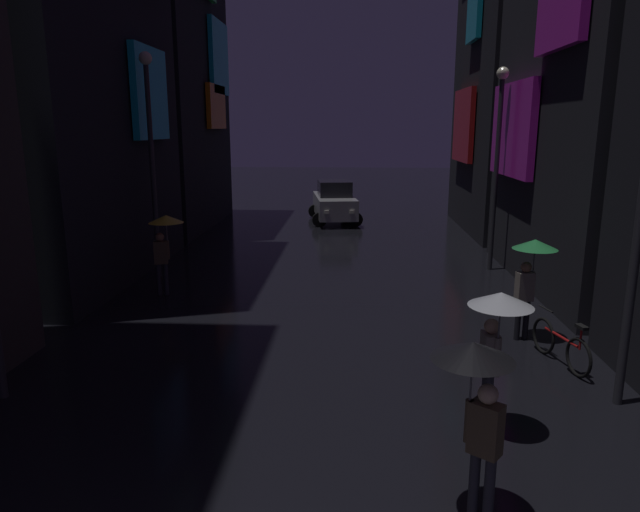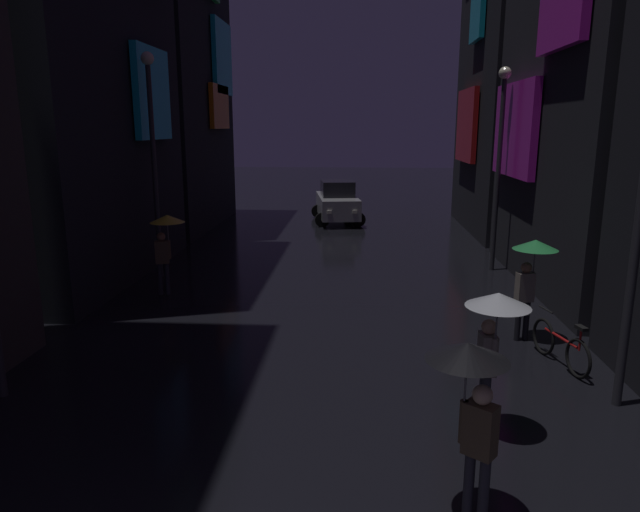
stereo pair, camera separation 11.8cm
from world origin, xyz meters
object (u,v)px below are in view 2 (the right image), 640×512
object	(u,v)px
pedestrian_midstreet_centre_green	(532,262)
car_distant	(337,202)
pedestrian_midstreet_left_yellow	(166,232)
bicycle_parked_at_storefront	(561,346)
streetlamp_right_far	(500,148)
streetlamp_left_far	(153,143)
pedestrian_foreground_right_black	(471,383)
pedestrian_far_right_clear	(494,322)

from	to	relation	value
pedestrian_midstreet_centre_green	car_distant	size ratio (longest dim) A/B	0.49
pedestrian_midstreet_left_yellow	car_distant	distance (m)	12.72
pedestrian_midstreet_left_yellow	bicycle_parked_at_storefront	distance (m)	9.77
streetlamp_right_far	streetlamp_left_far	bearing A→B (deg)	-171.68
bicycle_parked_at_storefront	car_distant	bearing A→B (deg)	106.39
pedestrian_foreground_right_black	streetlamp_right_far	distance (m)	12.30
pedestrian_midstreet_centre_green	pedestrian_foreground_right_black	distance (m)	6.22
streetlamp_right_far	bicycle_parked_at_storefront	bearing A→B (deg)	-93.10
pedestrian_midstreet_centre_green	streetlamp_right_far	bearing A→B (deg)	83.93
bicycle_parked_at_storefront	pedestrian_midstreet_left_yellow	bearing A→B (deg)	154.96
streetlamp_right_far	pedestrian_midstreet_centre_green	bearing A→B (deg)	-96.07
pedestrian_far_right_clear	streetlamp_left_far	world-z (taller)	streetlamp_left_far
pedestrian_far_right_clear	car_distant	world-z (taller)	pedestrian_far_right_clear
pedestrian_midstreet_left_yellow	streetlamp_left_far	size ratio (longest dim) A/B	0.33
streetlamp_left_far	streetlamp_right_far	world-z (taller)	streetlamp_left_far
car_distant	streetlamp_right_far	size ratio (longest dim) A/B	0.71
pedestrian_far_right_clear	streetlamp_right_far	bearing A→B (deg)	77.06
car_distant	streetlamp_left_far	world-z (taller)	streetlamp_left_far
pedestrian_midstreet_centre_green	streetlamp_left_far	xyz separation A→B (m)	(-9.36, 4.52, 2.23)
pedestrian_midstreet_left_yellow	pedestrian_foreground_right_black	bearing A→B (deg)	-53.91
pedestrian_midstreet_left_yellow	pedestrian_midstreet_centre_green	distance (m)	8.97
pedestrian_far_right_clear	pedestrian_midstreet_left_yellow	bearing A→B (deg)	136.54
pedestrian_far_right_clear	streetlamp_left_far	bearing A→B (deg)	133.00
pedestrian_midstreet_left_yellow	pedestrian_foreground_right_black	world-z (taller)	same
pedestrian_foreground_right_black	bicycle_parked_at_storefront	bearing A→B (deg)	60.20
pedestrian_midstreet_left_yellow	bicycle_parked_at_storefront	xyz separation A→B (m)	(8.77, -4.10, -1.28)
car_distant	streetlamp_left_far	xyz separation A→B (m)	(-4.86, -10.28, 2.97)
pedestrian_foreground_right_black	car_distant	bearing A→B (deg)	96.10
streetlamp_left_far	pedestrian_far_right_clear	bearing A→B (deg)	-47.00
pedestrian_midstreet_left_yellow	pedestrian_midstreet_centre_green	bearing A→B (deg)	-17.96
pedestrian_foreground_right_black	bicycle_parked_at_storefront	world-z (taller)	pedestrian_foreground_right_black
pedestrian_far_right_clear	streetlamp_left_far	distance (m)	11.59
pedestrian_far_right_clear	bicycle_parked_at_storefront	bearing A→B (deg)	53.03
pedestrian_midstreet_left_yellow	car_distant	world-z (taller)	pedestrian_midstreet_left_yellow
pedestrian_midstreet_left_yellow	pedestrian_midstreet_centre_green	xyz separation A→B (m)	(8.53, -2.77, 0.00)
pedestrian_far_right_clear	bicycle_parked_at_storefront	size ratio (longest dim) A/B	1.19
pedestrian_far_right_clear	streetlamp_right_far	size ratio (longest dim) A/B	0.35
pedestrian_midstreet_centre_green	streetlamp_left_far	bearing A→B (deg)	154.22
pedestrian_midstreet_left_yellow	car_distant	xyz separation A→B (m)	(4.03, 12.04, -0.74)
pedestrian_far_right_clear	streetlamp_left_far	xyz separation A→B (m)	(-7.75, 8.32, 2.23)
pedestrian_midstreet_left_yellow	streetlamp_right_far	distance (m)	9.93
pedestrian_midstreet_left_yellow	streetlamp_right_far	world-z (taller)	streetlamp_right_far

